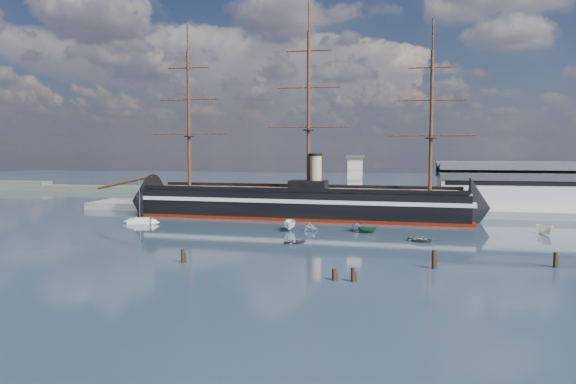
# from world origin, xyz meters

# --- Properties ---
(ground) EXTENTS (600.00, 600.00, 0.00)m
(ground) POSITION_xyz_m (0.00, 40.00, 0.00)
(ground) COLOR #1E323F
(ground) RESTS_ON ground
(quay) EXTENTS (180.00, 18.00, 2.00)m
(quay) POSITION_xyz_m (10.00, 76.00, 0.00)
(quay) COLOR slate
(quay) RESTS_ON ground
(warehouse) EXTENTS (63.00, 21.00, 11.60)m
(warehouse) POSITION_xyz_m (58.00, 80.00, 7.98)
(warehouse) COLOR #B7BABC
(warehouse) RESTS_ON ground
(quay_tower) EXTENTS (5.00, 5.00, 15.00)m
(quay_tower) POSITION_xyz_m (3.00, 73.00, 9.75)
(quay_tower) COLOR silver
(quay_tower) RESTS_ON ground
(shoreline) EXTENTS (120.00, 10.00, 4.00)m
(shoreline) POSITION_xyz_m (-139.23, 135.00, 1.45)
(shoreline) COLOR #3F4C38
(shoreline) RESTS_ON ground
(warship) EXTENTS (113.31, 21.18, 53.94)m
(warship) POSITION_xyz_m (-12.25, 60.00, 4.04)
(warship) COLOR black
(warship) RESTS_ON ground
(sailboat) EXTENTS (7.20, 3.47, 11.08)m
(sailboat) POSITION_xyz_m (-47.50, 39.92, 0.71)
(sailboat) COLOR silver
(sailboat) RESTS_ON ground
(motorboat_a) EXTENTS (7.89, 3.53, 3.06)m
(motorboat_a) POSITION_xyz_m (-8.80, 36.29, 0.00)
(motorboat_a) COLOR white
(motorboat_a) RESTS_ON ground
(motorboat_b) EXTENTS (2.29, 3.05, 1.33)m
(motorboat_b) POSITION_xyz_m (-4.23, 18.87, 0.00)
(motorboat_b) COLOR slate
(motorboat_b) RESTS_ON ground
(motorboat_c) EXTENTS (5.56, 3.34, 2.09)m
(motorboat_c) POSITION_xyz_m (6.42, 38.72, 0.00)
(motorboat_c) COLOR slate
(motorboat_c) RESTS_ON ground
(motorboat_d) EXTENTS (6.48, 6.42, 2.33)m
(motorboat_d) POSITION_xyz_m (-4.05, 35.98, 0.00)
(motorboat_d) COLOR silver
(motorboat_d) RESTS_ON ground
(motorboat_e) EXTENTS (3.00, 3.55, 1.57)m
(motorboat_e) POSITION_xyz_m (20.27, 26.38, 0.00)
(motorboat_e) COLOR slate
(motorboat_e) RESTS_ON ground
(motorboat_f) EXTENTS (6.92, 4.10, 2.61)m
(motorboat_f) POSITION_xyz_m (47.38, 42.12, 0.00)
(motorboat_f) COLOR white
(motorboat_f) RESTS_ON ground
(motorboat_g) EXTENTS (1.91, 4.95, 1.97)m
(motorboat_g) POSITION_xyz_m (8.94, 35.71, 0.00)
(motorboat_g) COLOR #1B5035
(motorboat_g) RESTS_ON ground
(piling_near_left) EXTENTS (0.64, 0.64, 2.98)m
(piling_near_left) POSITION_xyz_m (-18.95, -3.04, 0.00)
(piling_near_left) COLOR black
(piling_near_left) RESTS_ON ground
(piling_near_mid) EXTENTS (0.64, 0.64, 2.68)m
(piling_near_mid) POSITION_xyz_m (9.80, -10.55, 0.00)
(piling_near_mid) COLOR black
(piling_near_mid) RESTS_ON ground
(piling_near_right) EXTENTS (0.64, 0.64, 3.67)m
(piling_near_right) POSITION_xyz_m (21.49, 0.49, 0.00)
(piling_near_right) COLOR black
(piling_near_right) RESTS_ON ground
(piling_far_right) EXTENTS (0.64, 0.64, 3.16)m
(piling_far_right) POSITION_xyz_m (40.52, 5.40, 0.00)
(piling_far_right) COLOR black
(piling_far_right) RESTS_ON ground
(piling_extra) EXTENTS (0.64, 0.64, 2.37)m
(piling_extra) POSITION_xyz_m (7.07, -10.36, 0.00)
(piling_extra) COLOR black
(piling_extra) RESTS_ON ground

